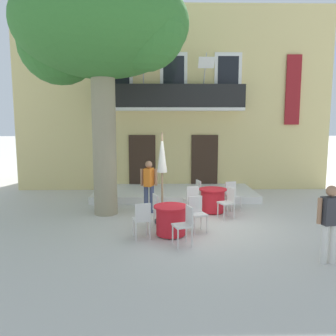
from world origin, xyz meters
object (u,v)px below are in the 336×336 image
object	(u,v)px
cafe_umbrella	(162,164)
cafe_chair_middle_1	(142,218)
cafe_table_near_tree	(213,200)
pedestrian_mid_plaza	(330,220)
cafe_chair_near_tree_3	(228,201)
cafe_chair_middle_2	(185,223)
plane_tree	(99,31)
cafe_chair_near_tree_1	(201,191)
cafe_chair_middle_3	(197,211)
cafe_chair_near_tree_2	(191,198)
pedestrian_near_entrance	(149,184)
cafe_chair_near_tree_0	(232,194)
cafe_table_middle	(171,220)
cafe_chair_middle_0	(159,208)

from	to	relation	value
cafe_umbrella	cafe_chair_middle_1	bearing A→B (deg)	-109.90
cafe_table_near_tree	pedestrian_mid_plaza	bearing A→B (deg)	-66.21
cafe_chair_middle_1	cafe_chair_near_tree_3	bearing A→B (deg)	35.94
cafe_table_near_tree	cafe_chair_middle_2	xyz separation A→B (m)	(-1.06, -2.85, 0.14)
plane_tree	cafe_chair_near_tree_3	size ratio (longest dim) A/B	7.87
cafe_chair_near_tree_1	cafe_chair_middle_3	world-z (taller)	same
cafe_chair_near_tree_1	cafe_chair_near_tree_2	size ratio (longest dim) A/B	1.00
plane_tree	pedestrian_near_entrance	world-z (taller)	plane_tree
cafe_umbrella	pedestrian_mid_plaza	size ratio (longest dim) A/B	1.60
cafe_chair_near_tree_0	cafe_umbrella	world-z (taller)	cafe_umbrella
pedestrian_mid_plaza	cafe_chair_middle_1	bearing A→B (deg)	158.41
cafe_chair_near_tree_3	pedestrian_near_entrance	bearing A→B (deg)	164.27
cafe_chair_near_tree_1	cafe_chair_middle_3	xyz separation A→B (m)	(-0.41, -2.55, 0.00)
cafe_chair_middle_3	pedestrian_near_entrance	xyz separation A→B (m)	(-1.31, 1.85, 0.40)
cafe_chair_near_tree_2	cafe_chair_middle_3	world-z (taller)	same
cafe_table_middle	cafe_chair_middle_1	distance (m)	0.77
pedestrian_mid_plaza	cafe_chair_near_tree_3	bearing A→B (deg)	112.84
cafe_table_near_tree	cafe_chair_near_tree_1	distance (m)	0.77
cafe_chair_near_tree_3	pedestrian_mid_plaza	world-z (taller)	pedestrian_mid_plaza
cafe_chair_near_tree_1	cafe_chair_near_tree_3	bearing A→B (deg)	-64.89
cafe_chair_middle_1	cafe_chair_middle_2	size ratio (longest dim) A/B	1.00
cafe_chair_middle_3	cafe_chair_middle_0	bearing A→B (deg)	159.27
cafe_table_near_tree	pedestrian_mid_plaza	xyz separation A→B (m)	(1.74, -3.95, 0.51)
cafe_chair_near_tree_3	cafe_chair_middle_2	xyz separation A→B (m)	(-1.42, -2.19, 0.00)
cafe_table_near_tree	cafe_chair_middle_2	distance (m)	3.05
cafe_chair_near_tree_0	cafe_umbrella	bearing A→B (deg)	-148.31
cafe_umbrella	cafe_chair_near_tree_1	bearing A→B (deg)	53.56
cafe_chair_middle_2	cafe_chair_middle_0	bearing A→B (deg)	114.15
cafe_chair_near_tree_0	plane_tree	bearing A→B (deg)	-174.77
cafe_chair_near_tree_0	cafe_chair_middle_0	distance (m)	2.97
cafe_chair_near_tree_0	cafe_chair_near_tree_1	world-z (taller)	same
cafe_chair_near_tree_0	cafe_chair_middle_2	size ratio (longest dim) A/B	1.00
plane_tree	cafe_chair_middle_0	world-z (taller)	plane_tree
cafe_chair_near_tree_0	cafe_table_middle	bearing A→B (deg)	-129.53
cafe_chair_near_tree_1	cafe_umbrella	size ratio (longest dim) A/B	0.36
cafe_chair_middle_0	cafe_chair_middle_2	distance (m)	1.51
cafe_chair_near_tree_3	cafe_table_middle	bearing A→B (deg)	-139.07
cafe_table_middle	pedestrian_mid_plaza	bearing A→B (deg)	-29.69
cafe_table_middle	pedestrian_near_entrance	size ratio (longest dim) A/B	0.53
cafe_table_near_tree	pedestrian_near_entrance	distance (m)	2.08
cafe_chair_near_tree_3	pedestrian_mid_plaza	size ratio (longest dim) A/B	0.57
cafe_umbrella	cafe_chair_near_tree_2	bearing A→B (deg)	41.79
cafe_table_near_tree	pedestrian_mid_plaza	world-z (taller)	pedestrian_mid_plaza
pedestrian_near_entrance	pedestrian_mid_plaza	distance (m)	5.44
cafe_table_near_tree	cafe_table_middle	distance (m)	2.57
cafe_chair_near_tree_2	cafe_chair_middle_1	distance (m)	2.56
cafe_umbrella	pedestrian_near_entrance	distance (m)	1.37
cafe_table_near_tree	cafe_chair_near_tree_3	bearing A→B (deg)	-61.73
cafe_chair_middle_1	pedestrian_near_entrance	bearing A→B (deg)	88.16
cafe_table_middle	cafe_chair_middle_1	size ratio (longest dim) A/B	0.95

